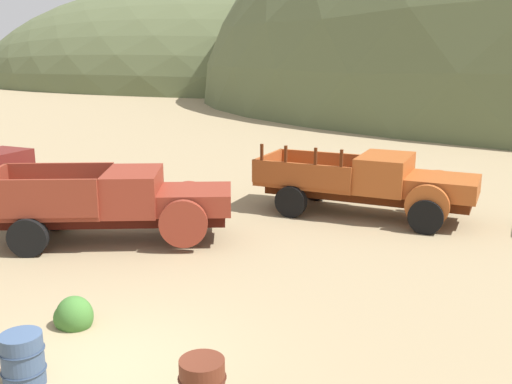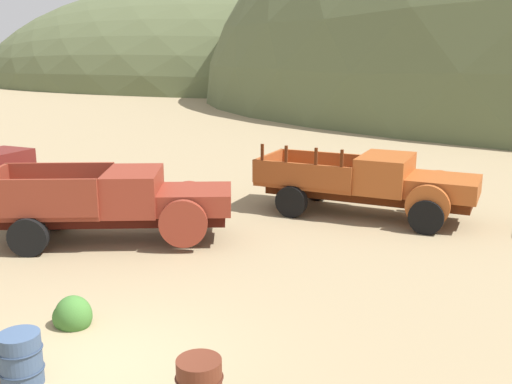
{
  "view_description": "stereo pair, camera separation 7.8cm",
  "coord_description": "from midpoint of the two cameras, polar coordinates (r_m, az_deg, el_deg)",
  "views": [
    {
      "loc": [
        4.39,
        -7.26,
        4.88
      ],
      "look_at": [
        0.72,
        6.74,
        1.34
      ],
      "focal_mm": 40.53,
      "sensor_mm": 36.0,
      "label": 1
    },
    {
      "loc": [
        4.46,
        -7.24,
        4.88
      ],
      "look_at": [
        0.72,
        6.74,
        1.34
      ],
      "focal_mm": 40.53,
      "sensor_mm": 36.0,
      "label": 2
    }
  ],
  "objects": [
    {
      "name": "bush_front_left",
      "position": [
        11.25,
        -17.55,
        -11.6
      ],
      "size": [
        0.74,
        0.62,
        0.74
      ],
      "color": "#3D702D",
      "rests_on": "ground"
    },
    {
      "name": "truck_rust_red",
      "position": [
        15.45,
        -12.51,
        -1.03
      ],
      "size": [
        6.47,
        3.84,
        1.91
      ],
      "rotation": [
        0.0,
        0.0,
        0.3
      ],
      "color": "#42140D",
      "rests_on": "ground"
    },
    {
      "name": "truck_oxide_orange",
      "position": [
        17.66,
        12.34,
        0.74
      ],
      "size": [
        6.74,
        3.36,
        2.16
      ],
      "rotation": [
        0.0,
        0.0,
        -0.17
      ],
      "color": "#51220D",
      "rests_on": "ground"
    },
    {
      "name": "oil_drum_foreground",
      "position": [
        9.62,
        -21.97,
        -15.04
      ],
      "size": [
        0.66,
        0.66,
        0.82
      ],
      "color": "#384C6B",
      "rests_on": "ground"
    },
    {
      "name": "ground_plane",
      "position": [
        9.79,
        -14.84,
        -16.66
      ],
      "size": [
        300.0,
        300.0,
        0.0
      ],
      "primitive_type": "plane",
      "color": "#998460"
    },
    {
      "name": "hill_distant",
      "position": [
        86.7,
        3.06,
        10.48
      ],
      "size": [
        96.4,
        52.82,
        32.17
      ],
      "primitive_type": "ellipsoid",
      "color": "#56603D",
      "rests_on": "ground"
    }
  ]
}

